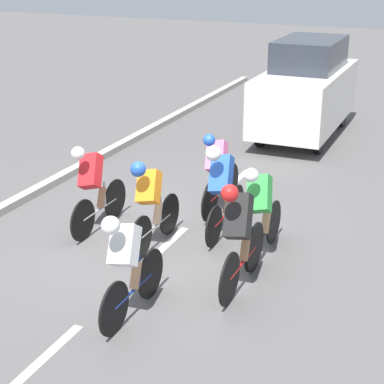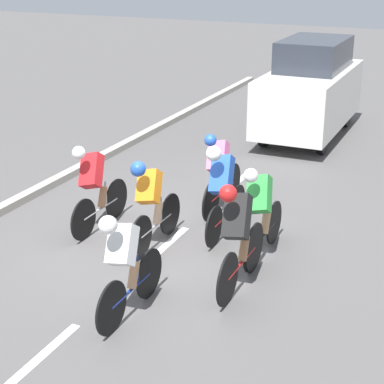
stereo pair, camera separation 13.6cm
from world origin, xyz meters
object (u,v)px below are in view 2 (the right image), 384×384
Objects in this scene: cyclist_black at (238,233)px; cyclist_green at (261,210)px; cyclist_blue at (223,187)px; cyclist_red at (94,185)px; cyclist_orange at (151,201)px; cyclist_pink at (219,171)px; cyclist_white at (124,261)px; support_car at (310,89)px.

cyclist_black reaches higher than cyclist_green.
cyclist_blue is 0.96× the size of cyclist_black.
cyclist_orange is at bearing 168.44° from cyclist_red.
cyclist_black reaches higher than cyclist_orange.
cyclist_green is at bearing 148.33° from cyclist_blue.
cyclist_pink is at bearing -49.13° from cyclist_green.
cyclist_orange is 0.96× the size of cyclist_pink.
cyclist_blue is at bearing -94.03° from cyclist_white.
cyclist_orange reaches higher than cyclist_white.
cyclist_orange is at bearing 45.03° from cyclist_blue.
cyclist_red reaches higher than cyclist_orange.
cyclist_black is (-0.82, 1.50, -0.01)m from cyclist_blue.
cyclist_black is at bearing 118.67° from cyclist_blue.
cyclist_orange is 7.17m from support_car.
cyclist_green is 6.89m from support_car.
cyclist_green is 2.45m from cyclist_white.
support_car is (-0.16, -5.39, 0.39)m from cyclist_pink.
support_car is at bearing -89.56° from cyclist_white.
cyclist_white is at bearing 129.99° from cyclist_red.
cyclist_green is at bearing 98.83° from support_car.
support_car is (0.07, -9.04, 0.38)m from cyclist_white.
cyclist_orange is at bearing -71.35° from cyclist_white.
cyclist_blue is at bearing -61.33° from cyclist_black.
cyclist_pink is at bearing -135.68° from cyclist_red.
support_car is at bearing -82.10° from cyclist_black.
cyclist_pink is at bearing -103.09° from cyclist_orange.
support_car is at bearing -81.17° from cyclist_green.
cyclist_green is (-2.77, -0.11, -0.01)m from cyclist_red.
cyclist_green reaches higher than cyclist_pink.
cyclist_orange is 0.97× the size of cyclist_green.
cyclist_pink is 1.86m from cyclist_green.
cyclist_black is 1.08× the size of cyclist_white.
cyclist_white is at bearing 66.23° from cyclist_green.
cyclist_pink is (-1.55, -1.52, -0.02)m from cyclist_red.
cyclist_orange is 0.40× the size of support_car.
cyclist_pink reaches higher than cyclist_orange.
cyclist_white is (0.19, 2.73, -0.07)m from cyclist_blue.
cyclist_green reaches higher than cyclist_orange.
cyclist_black reaches higher than cyclist_white.
cyclist_green is (-1.22, 1.41, 0.01)m from cyclist_pink.
cyclist_orange is at bearing -22.03° from cyclist_black.
cyclist_green is (-1.63, -0.34, -0.01)m from cyclist_orange.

